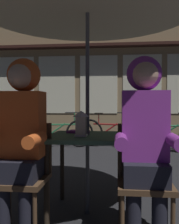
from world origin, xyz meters
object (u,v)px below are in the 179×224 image
Objects in this scene: lantern at (81,123)px; bicycle_nearest at (4,132)px; person_right_hooded at (145,129)px; bicycle_third at (110,133)px; cafe_table at (87,146)px; chair_left at (24,171)px; bicycle_second at (58,133)px; book at (78,132)px; potted_plant at (4,123)px; chair_right at (144,174)px; person_left_hooded at (21,127)px; bicycle_fourth at (170,135)px.

lantern is 0.14× the size of bicycle_nearest.
bicycle_third is (-0.36, 4.06, -0.50)m from person_right_hooded.
person_right_hooded is (0.48, -0.43, 0.21)m from cafe_table.
bicycle_second is (-0.61, 3.83, -0.14)m from chair_left.
bicycle_second is 8.22× the size of book.
potted_plant is at bearing 114.80° from bicycle_nearest.
chair_left reaches higher than bicycle_second.
bicycle_second reaches higher than cafe_table.
chair_right is 4.35× the size of book.
person_left_hooded reaches higher than potted_plant.
bicycle_second and bicycle_third have the same top height.
bicycle_second is at bearing -171.90° from bicycle_third.
person_left_hooded reaches higher than book.
chair_right is 0.36m from person_right_hooded.
chair_left is at bearing -117.23° from bicycle_fourth.
bicycle_fourth reaches higher than book.
potted_plant is (-2.11, 4.22, 0.05)m from chair_left.
bicycle_nearest is at bearing 123.44° from lantern.
chair_right is (0.53, -0.29, -0.37)m from lantern.
lantern is at bearing -57.17° from potted_plant.
bicycle_fourth is at bearing 81.35° from book.
chair_left is at bearing -98.59° from bicycle_third.
chair_left is at bearing -63.34° from bicycle_nearest.
bicycle_fourth is at bearing 62.77° from chair_left.
person_right_hooded reaches higher than cafe_table.
person_right_hooded is at bearing -104.37° from bicycle_fourth.
person_right_hooded reaches higher than bicycle_second.
chair_left is (-0.48, -0.37, -0.15)m from cafe_table.
lantern is 0.17× the size of person_right_hooded.
person_right_hooded is 0.85× the size of bicycle_nearest.
bicycle_nearest reaches higher than cafe_table.
cafe_table is at bearing 41.57° from person_left_hooded.
person_left_hooded reaches higher than bicycle_fourth.
book is at bearing 104.42° from lantern.
chair_left is at bearing 90.00° from person_left_hooded.
bicycle_nearest is 1.36m from bicycle_second.
chair_right reaches higher than cafe_table.
chair_right reaches higher than bicycle_third.
person_left_hooded is 4.47m from bicycle_nearest.
chair_left is 1.00× the size of chair_right.
bicycle_third is at bearing 88.04° from cafe_table.
bicycle_nearest is at bearing -65.20° from potted_plant.
bicycle_fourth is at bearing -6.38° from potted_plant.
chair_right is at bearing 90.00° from person_right_hooded.
person_right_hooded reaches higher than bicycle_third.
person_left_hooded is (-0.00, -0.06, 0.36)m from chair_left.
chair_left is at bearing -63.47° from potted_plant.
bicycle_third is (0.60, 4.06, -0.50)m from person_left_hooded.
chair_left is 0.96m from chair_right.
bicycle_nearest is (-2.40, 3.63, -0.51)m from lantern.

